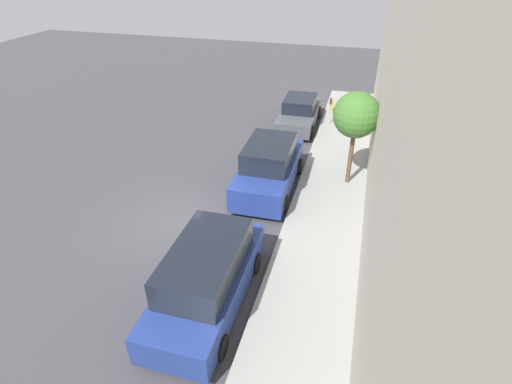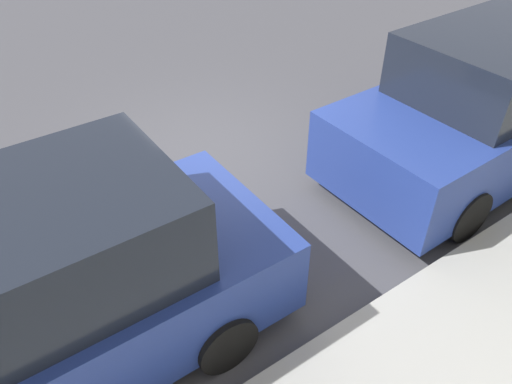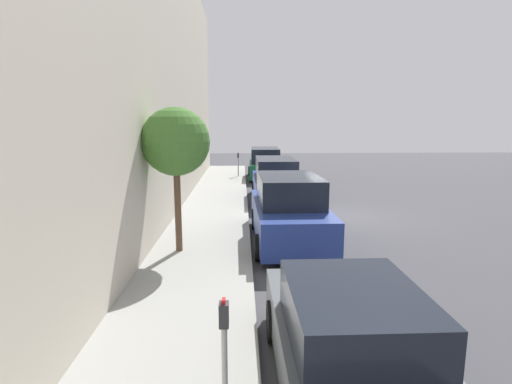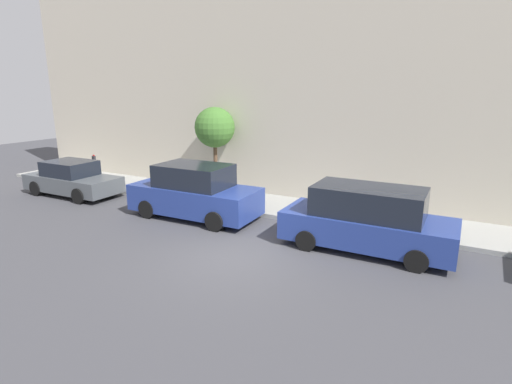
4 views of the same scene
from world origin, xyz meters
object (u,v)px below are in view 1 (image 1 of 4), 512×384
parking_meter_far (330,108)px  fire_hydrant (331,105)px  parked_sedan_fourth (299,113)px  parked_suv_third (269,167)px  street_tree (356,115)px  parked_minivan_second (207,277)px

parking_meter_far → fire_hydrant: 1.97m
parked_sedan_fourth → fire_hydrant: (1.47, 2.27, -0.23)m
parked_suv_third → street_tree: size_ratio=1.29×
fire_hydrant → parked_suv_third: bearing=-99.3°
parked_minivan_second → fire_hydrant: size_ratio=7.11×
parked_minivan_second → parking_meter_far: 13.52m
parked_sedan_fourth → street_tree: street_tree is taller
street_tree → parked_sedan_fourth: bearing=118.2°
street_tree → fire_hydrant: 8.44m
parked_suv_third → parked_sedan_fourth: 6.74m
fire_hydrant → street_tree: bearing=-78.9°
parked_sedan_fourth → parking_meter_far: size_ratio=3.18×
parking_meter_far → fire_hydrant: size_ratio=2.06×
street_tree → fire_hydrant: bearing=101.1°
parked_suv_third → fire_hydrant: parked_suv_third is taller
fire_hydrant → parked_minivan_second: bearing=-96.0°
parked_minivan_second → street_tree: (3.18, 7.39, 2.07)m
parked_sedan_fourth → parked_minivan_second: bearing=-90.7°
parking_meter_far → parked_sedan_fourth: bearing=-166.8°
parking_meter_far → fire_hydrant: bearing=93.0°
parked_suv_third → street_tree: bearing=19.7°
parking_meter_far → street_tree: 6.50m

